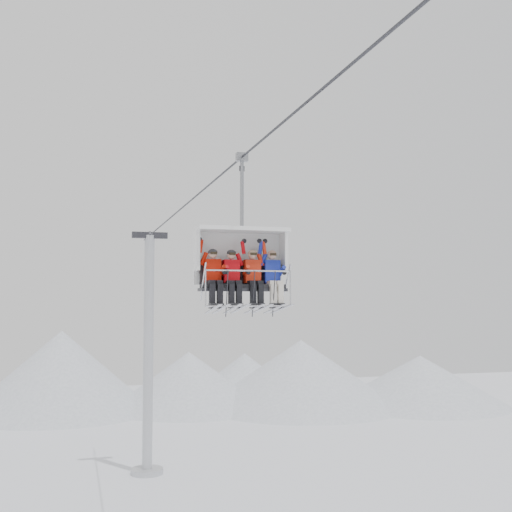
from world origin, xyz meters
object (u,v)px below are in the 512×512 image
object	(u,v)px
chairlift_carrier	(241,258)
skier_center_left	(232,276)
lift_tower_right	(148,369)
skier_center_right	(253,276)
skier_far_left	(213,276)
skier_far_right	(273,276)

from	to	relation	value
chairlift_carrier	skier_center_left	xyz separation A→B (m)	(-0.30, -0.31, -0.47)
lift_tower_right	skier_center_right	size ratio (longest dim) A/B	7.99
lift_tower_right	skier_far_left	bearing A→B (deg)	-92.15
lift_tower_right	skier_center_left	bearing A→B (deg)	-90.82
lift_tower_right	skier_center_left	world-z (taller)	lift_tower_right
skier_far_left	skier_center_right	size ratio (longest dim) A/B	1.00
lift_tower_right	skier_center_right	world-z (taller)	lift_tower_right
skier_far_left	skier_center_left	bearing A→B (deg)	-0.14
skier_far_left	skier_center_right	bearing A→B (deg)	0.00
skier_center_left	skier_far_left	bearing A→B (deg)	179.86
chairlift_carrier	skier_center_right	size ratio (longest dim) A/B	2.36
lift_tower_right	skier_center_right	bearing A→B (deg)	-89.29
skier_far_right	skier_center_right	bearing A→B (deg)	180.00
skier_center_left	skier_far_right	size ratio (longest dim) A/B	1.00
skier_center_left	skier_far_right	world-z (taller)	skier_far_right
lift_tower_right	skier_far_left	xyz separation A→B (m)	(-0.78, -20.85, 4.43)
skier_center_right	chairlift_carrier	bearing A→B (deg)	130.36
skier_far_right	chairlift_carrier	bearing A→B (deg)	158.69
skier_far_left	skier_center_left	world-z (taller)	skier_far_left
skier_far_left	skier_far_right	xyz separation A→B (m)	(1.56, 0.00, 0.00)
chairlift_carrier	skier_far_right	distance (m)	0.96
skier_center_right	skier_far_right	size ratio (longest dim) A/B	1.00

